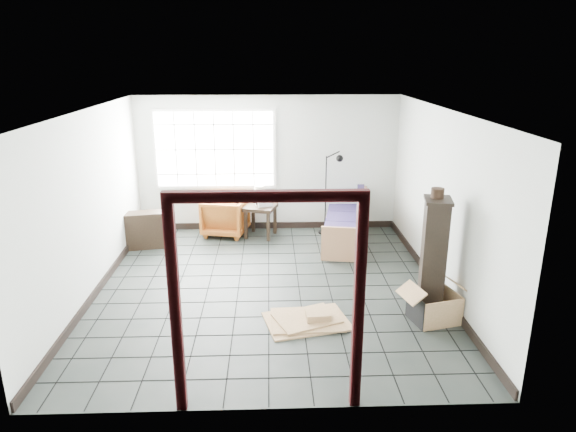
{
  "coord_description": "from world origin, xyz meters",
  "views": [
    {
      "loc": [
        0.03,
        -6.98,
        3.32
      ],
      "look_at": [
        0.3,
        0.3,
        1.02
      ],
      "focal_mm": 32.0,
      "sensor_mm": 36.0,
      "label": 1
    }
  ],
  "objects_px": {
    "futon_sofa": "(349,225)",
    "armchair": "(226,214)",
    "side_table": "(260,211)",
    "tall_shelf": "(433,257)"
  },
  "relations": [
    {
      "from": "futon_sofa",
      "to": "armchair",
      "type": "xyz_separation_m",
      "value": [
        -2.3,
        0.49,
        0.08
      ]
    },
    {
      "from": "futon_sofa",
      "to": "tall_shelf",
      "type": "xyz_separation_m",
      "value": [
        0.67,
        -2.76,
        0.49
      ]
    },
    {
      "from": "tall_shelf",
      "to": "armchair",
      "type": "bearing_deg",
      "value": 144.02
    },
    {
      "from": "armchair",
      "to": "tall_shelf",
      "type": "relative_size",
      "value": 0.5
    },
    {
      "from": "futon_sofa",
      "to": "side_table",
      "type": "relative_size",
      "value": 3.04
    },
    {
      "from": "tall_shelf",
      "to": "side_table",
      "type": "bearing_deg",
      "value": 138.02
    },
    {
      "from": "armchair",
      "to": "tall_shelf",
      "type": "xyz_separation_m",
      "value": [
        2.97,
        -3.25,
        0.41
      ]
    },
    {
      "from": "side_table",
      "to": "tall_shelf",
      "type": "xyz_separation_m",
      "value": [
        2.3,
        -3.13,
        0.31
      ]
    },
    {
      "from": "futon_sofa",
      "to": "side_table",
      "type": "height_order",
      "value": "futon_sofa"
    },
    {
      "from": "futon_sofa",
      "to": "armchair",
      "type": "bearing_deg",
      "value": 177.87
    }
  ]
}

